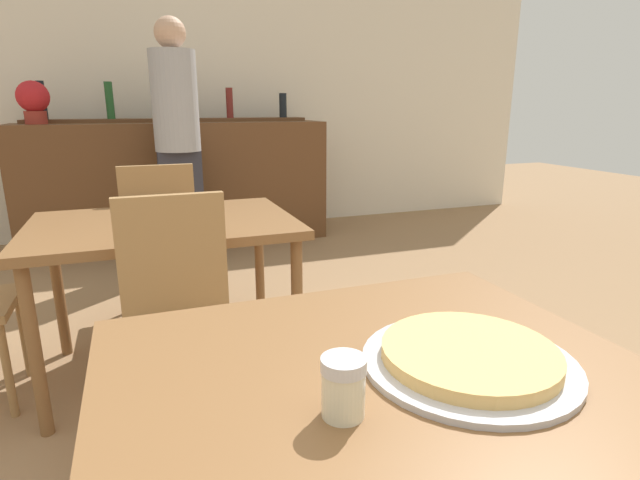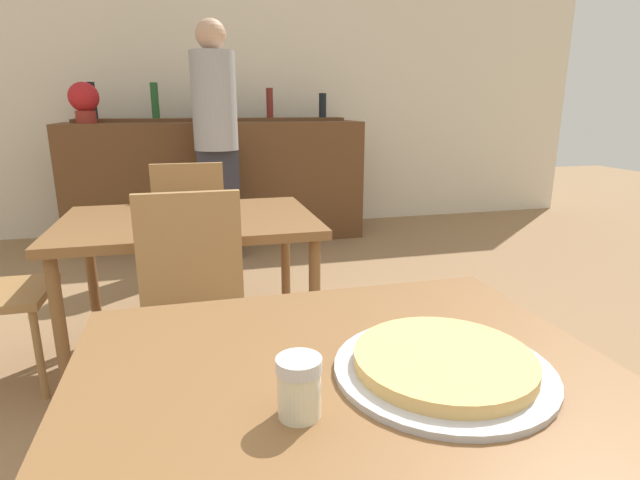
{
  "view_description": "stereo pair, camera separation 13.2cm",
  "coord_description": "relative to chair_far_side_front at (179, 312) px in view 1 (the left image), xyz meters",
  "views": [
    {
      "loc": [
        -0.37,
        -0.64,
        1.22
      ],
      "look_at": [
        0.08,
        0.55,
        0.88
      ],
      "focal_mm": 28.0,
      "sensor_mm": 36.0,
      "label": 1
    },
    {
      "loc": [
        -0.24,
        -0.68,
        1.22
      ],
      "look_at": [
        0.08,
        0.55,
        0.88
      ],
      "focal_mm": 28.0,
      "sensor_mm": 36.0,
      "label": 2
    }
  ],
  "objects": [
    {
      "name": "cheese_shaker",
      "position": [
        0.16,
        -1.1,
        0.3
      ],
      "size": [
        0.07,
        0.07,
        0.09
      ],
      "color": "beige",
      "rests_on": "dining_table_near"
    },
    {
      "name": "chair_far_side_back",
      "position": [
        0.0,
        1.14,
        0.0
      ],
      "size": [
        0.4,
        0.4,
        0.92
      ],
      "rotation": [
        0.0,
        0.0,
        3.14
      ],
      "color": "olive",
      "rests_on": "ground_plane"
    },
    {
      "name": "bar_counter",
      "position": [
        0.26,
        2.89,
        0.02
      ],
      "size": [
        2.6,
        0.56,
        1.08
      ],
      "color": "brown",
      "rests_on": "ground_plane"
    },
    {
      "name": "wall_back",
      "position": [
        0.26,
        3.4,
        0.88
      ],
      "size": [
        8.0,
        0.05,
        2.8
      ],
      "color": "silver",
      "rests_on": "ground_plane"
    },
    {
      "name": "dining_table_near",
      "position": [
        0.26,
        -1.05,
        0.17
      ],
      "size": [
        0.95,
        0.88,
        0.78
      ],
      "color": "brown",
      "rests_on": "ground_plane"
    },
    {
      "name": "person_standing",
      "position": [
        0.23,
        2.31,
        0.49
      ],
      "size": [
        0.34,
        0.34,
        1.84
      ],
      "color": "#2D2D38",
      "rests_on": "ground_plane"
    },
    {
      "name": "potted_plant",
      "position": [
        -0.79,
        2.84,
        0.74
      ],
      "size": [
        0.24,
        0.24,
        0.33
      ],
      "color": "maroon",
      "rests_on": "bar_counter"
    },
    {
      "name": "pizza_tray",
      "position": [
        0.42,
        -1.04,
        0.27
      ],
      "size": [
        0.38,
        0.38,
        0.04
      ],
      "color": "#B7B7BC",
      "rests_on": "dining_table_near"
    },
    {
      "name": "bar_back_shelf",
      "position": [
        0.26,
        3.03,
        0.61
      ],
      "size": [
        2.39,
        0.24,
        0.33
      ],
      "color": "brown",
      "rests_on": "bar_counter"
    },
    {
      "name": "chair_far_side_front",
      "position": [
        0.0,
        0.0,
        0.0
      ],
      "size": [
        0.4,
        0.4,
        0.92
      ],
      "color": "olive",
      "rests_on": "ground_plane"
    },
    {
      "name": "dining_table_far",
      "position": [
        0.0,
        0.57,
        0.13
      ],
      "size": [
        1.13,
        0.81,
        0.73
      ],
      "color": "brown",
      "rests_on": "ground_plane"
    }
  ]
}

